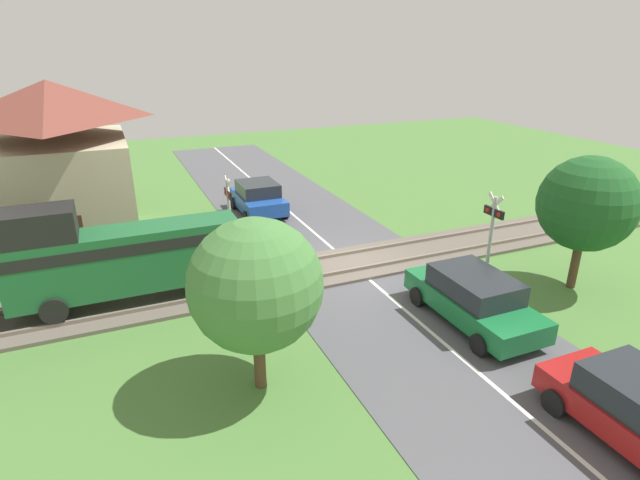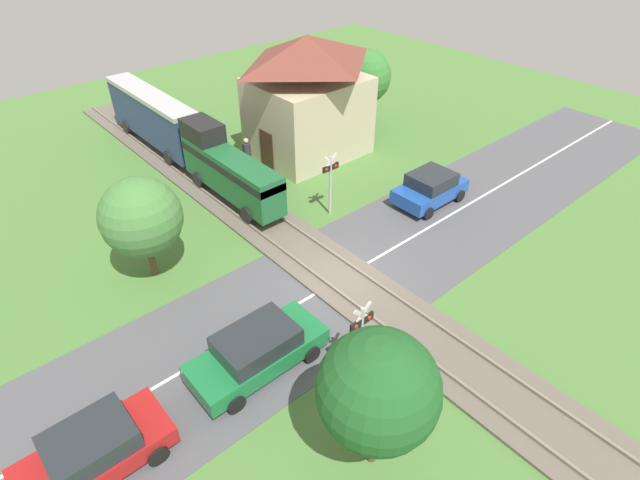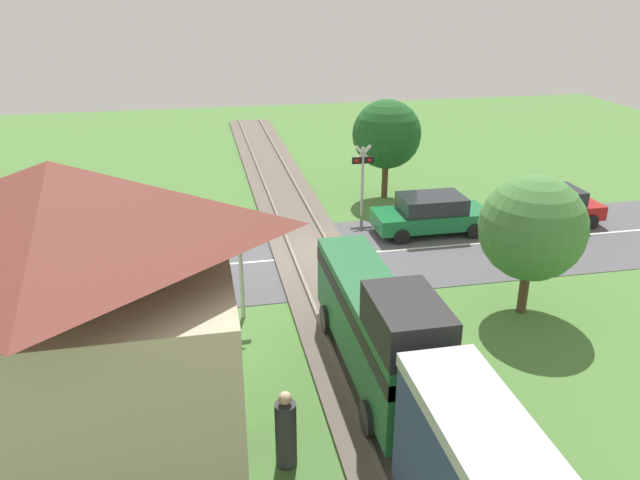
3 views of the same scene
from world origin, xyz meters
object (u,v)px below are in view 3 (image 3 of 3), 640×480
at_px(train, 449,447).
at_px(crossing_signal_east_approach, 240,256).
at_px(station_building, 78,334).
at_px(car_behind_queue, 552,206).
at_px(car_far_side, 98,271).
at_px(car_near_crossing, 431,214).
at_px(pedestrian_by_station, 286,432).
at_px(crossing_signal_west_approach, 363,171).

bearing_deg(train, crossing_signal_east_approach, -71.55).
bearing_deg(train, station_building, -24.44).
bearing_deg(car_behind_queue, car_far_side, 9.47).
height_order(car_far_side, car_behind_queue, car_far_side).
distance_m(car_behind_queue, crossing_signal_east_approach, 14.03).
bearing_deg(car_near_crossing, pedestrian_by_station, 57.08).
xyz_separation_m(crossing_signal_east_approach, pedestrian_by_station, (-0.33, 6.26, -1.17)).
height_order(train, car_far_side, train).
relative_size(train, car_near_crossing, 3.49).
bearing_deg(train, pedestrian_by_station, -41.44).
relative_size(car_near_crossing, crossing_signal_east_approach, 1.45).
xyz_separation_m(crossing_signal_west_approach, pedestrian_by_station, (5.30, 13.88, -1.17)).
height_order(car_far_side, crossing_signal_west_approach, crossing_signal_west_approach).
relative_size(car_near_crossing, car_behind_queue, 1.15).
relative_size(crossing_signal_east_approach, pedestrian_by_station, 1.75).
bearing_deg(car_behind_queue, crossing_signal_east_approach, 22.05).
height_order(crossing_signal_east_approach, pedestrian_by_station, crossing_signal_east_approach).
height_order(car_near_crossing, crossing_signal_west_approach, crossing_signal_west_approach).
bearing_deg(pedestrian_by_station, train, 138.56).
distance_m(car_near_crossing, crossing_signal_east_approach, 9.46).
bearing_deg(station_building, crossing_signal_west_approach, -124.32).
bearing_deg(crossing_signal_east_approach, station_building, 58.84).
distance_m(crossing_signal_east_approach, station_building, 6.68).
distance_m(train, crossing_signal_east_approach, 8.91).
relative_size(car_behind_queue, crossing_signal_east_approach, 1.26).
bearing_deg(pedestrian_by_station, crossing_signal_east_approach, -86.94).
bearing_deg(pedestrian_by_station, car_behind_queue, -137.65).
bearing_deg(car_behind_queue, pedestrian_by_station, 42.35).
height_order(crossing_signal_west_approach, crossing_signal_east_approach, same).
bearing_deg(car_near_crossing, station_building, 44.19).
bearing_deg(station_building, car_far_side, -83.55).
relative_size(train, station_building, 2.42).
distance_m(car_far_side, station_building, 8.38).
height_order(car_behind_queue, crossing_signal_west_approach, crossing_signal_west_approach).
distance_m(car_near_crossing, pedestrian_by_station, 13.71).
relative_size(car_near_crossing, car_far_side, 1.22).
distance_m(car_near_crossing, car_behind_queue, 5.18).
height_order(car_behind_queue, station_building, station_building).
distance_m(car_behind_queue, crossing_signal_west_approach, 7.79).
bearing_deg(pedestrian_by_station, station_building, -9.63).
bearing_deg(car_near_crossing, crossing_signal_west_approach, -47.82).
relative_size(car_far_side, pedestrian_by_station, 2.08).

